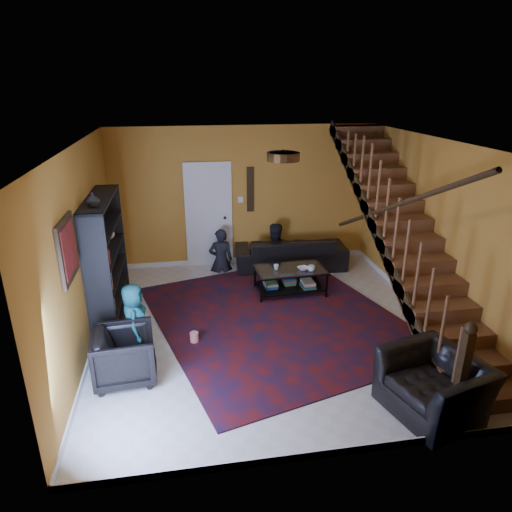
{
  "coord_description": "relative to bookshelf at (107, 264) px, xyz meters",
  "views": [
    {
      "loc": [
        -1.23,
        -6.17,
        3.58
      ],
      "look_at": [
        -0.13,
        0.4,
        1.02
      ],
      "focal_mm": 32.0,
      "sensor_mm": 36.0,
      "label": 1
    }
  ],
  "objects": [
    {
      "name": "wall_hanging",
      "position": [
        2.55,
        2.13,
        0.59
      ],
      "size": [
        0.14,
        0.03,
        0.9
      ],
      "primitive_type": "cube",
      "color": "black",
      "rests_on": "room"
    },
    {
      "name": "person_child",
      "position": [
        0.45,
        -1.11,
        -0.43
      ],
      "size": [
        0.34,
        0.53,
        1.08
      ],
      "primitive_type": "imported",
      "rotation": [
        0.0,
        0.0,
        1.57
      ],
      "color": "#195E5F",
      "rests_on": "armchair_left"
    },
    {
      "name": "floor",
      "position": [
        2.4,
        -0.6,
        -0.96
      ],
      "size": [
        5.5,
        5.5,
        0.0
      ],
      "primitive_type": "plane",
      "color": "beige",
      "rests_on": "ground"
    },
    {
      "name": "armchair_right",
      "position": [
        3.89,
        -2.85,
        -0.62
      ],
      "size": [
        1.19,
        1.28,
        0.69
      ],
      "primitive_type": "imported",
      "rotation": [
        0.0,
        0.0,
        -1.29
      ],
      "color": "black",
      "rests_on": "floor"
    },
    {
      "name": "coffee_table",
      "position": [
        3.01,
        0.5,
        -0.69
      ],
      "size": [
        1.26,
        0.78,
        0.47
      ],
      "rotation": [
        0.0,
        0.0,
        0.06
      ],
      "color": "black",
      "rests_on": "floor"
    },
    {
      "name": "cup_a",
      "position": [
        3.35,
        0.34,
        -0.45
      ],
      "size": [
        0.17,
        0.17,
        0.1
      ],
      "primitive_type": "imported",
      "rotation": [
        0.0,
        0.0,
        0.39
      ],
      "color": "#999999",
      "rests_on": "coffee_table"
    },
    {
      "name": "bookshelf",
      "position": [
        0.0,
        0.0,
        0.0
      ],
      "size": [
        0.35,
        1.8,
        2.0
      ],
      "color": "black",
      "rests_on": "floor"
    },
    {
      "name": "bowl",
      "position": [
        3.23,
        0.42,
        -0.47
      ],
      "size": [
        0.25,
        0.25,
        0.05
      ],
      "primitive_type": "imported",
      "rotation": [
        0.0,
        0.0,
        0.32
      ],
      "color": "#999999",
      "rests_on": "coffee_table"
    },
    {
      "name": "framed_picture",
      "position": [
        -0.17,
        -1.5,
        0.79
      ],
      "size": [
        0.04,
        0.74,
        0.74
      ],
      "primitive_type": "cube",
      "color": "maroon",
      "rests_on": "room"
    },
    {
      "name": "person_adult_b",
      "position": [
        2.97,
        1.75,
        -0.72
      ],
      "size": [
        0.69,
        0.54,
        1.38
      ],
      "primitive_type": "imported",
      "rotation": [
        0.0,
        0.0,
        3.17
      ],
      "color": "black",
      "rests_on": "sofa"
    },
    {
      "name": "armchair_left",
      "position": [
        0.35,
        -1.65,
        -0.62
      ],
      "size": [
        0.82,
        0.8,
        0.69
      ],
      "primitive_type": "imported",
      "rotation": [
        0.0,
        0.0,
        1.66
      ],
      "color": "black",
      "rests_on": "floor"
    },
    {
      "name": "cup_b",
      "position": [
        2.76,
        0.52,
        -0.45
      ],
      "size": [
        0.12,
        0.12,
        0.09
      ],
      "primitive_type": "imported",
      "rotation": [
        0.0,
        0.0,
        0.32
      ],
      "color": "#999999",
      "rests_on": "coffee_table"
    },
    {
      "name": "ceiling_fixture",
      "position": [
        2.4,
        -1.4,
        1.78
      ],
      "size": [
        0.4,
        0.4,
        0.1
      ],
      "primitive_type": "cylinder",
      "color": "#3F2814",
      "rests_on": "room"
    },
    {
      "name": "room",
      "position": [
        1.07,
        0.73,
        -0.91
      ],
      "size": [
        5.5,
        5.5,
        5.5
      ],
      "color": "#B88129",
      "rests_on": "ground"
    },
    {
      "name": "sofa",
      "position": [
        3.32,
        1.7,
        -0.64
      ],
      "size": [
        2.27,
        1.01,
        0.65
      ],
      "primitive_type": "imported",
      "rotation": [
        0.0,
        0.0,
        3.07
      ],
      "color": "black",
      "rests_on": "floor"
    },
    {
      "name": "vase",
      "position": [
        -0.0,
        -0.5,
        1.13
      ],
      "size": [
        0.18,
        0.18,
        0.19
      ],
      "primitive_type": "imported",
      "color": "#999999",
      "rests_on": "bookshelf"
    },
    {
      "name": "popcorn_bucket",
      "position": [
        1.24,
        -0.92,
        -0.87
      ],
      "size": [
        0.16,
        0.16,
        0.14
      ],
      "primitive_type": "cylinder",
      "rotation": [
        0.0,
        0.0,
        0.37
      ],
      "color": "red",
      "rests_on": "rug"
    },
    {
      "name": "staircase",
      "position": [
        4.53,
        -0.6,
        0.43
      ],
      "size": [
        0.95,
        5.02,
        3.18
      ],
      "color": "brown",
      "rests_on": "floor"
    },
    {
      "name": "door",
      "position": [
        1.7,
        2.12,
        0.06
      ],
      "size": [
        0.82,
        0.05,
        2.05
      ],
      "primitive_type": "cube",
      "color": "silver",
      "rests_on": "floor"
    },
    {
      "name": "person_adult_a",
      "position": [
        1.89,
        1.75,
        -0.75
      ],
      "size": [
        0.49,
        0.33,
        1.32
      ],
      "primitive_type": "imported",
      "rotation": [
        0.0,
        0.0,
        3.17
      ],
      "color": "black",
      "rests_on": "sofa"
    },
    {
      "name": "rug",
      "position": [
        2.58,
        -0.4,
        -0.95
      ],
      "size": [
        4.53,
        4.89,
        0.02
      ],
      "primitive_type": "cube",
      "rotation": [
        0.0,
        0.0,
        0.27
      ],
      "color": "#4A0E0D",
      "rests_on": "floor"
    }
  ]
}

